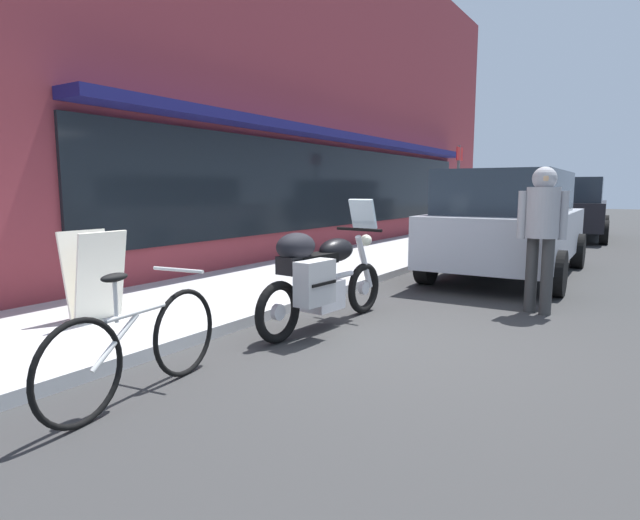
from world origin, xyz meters
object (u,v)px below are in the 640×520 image
parked_minivan (510,222)px  parked_bicycle (138,347)px  parked_car_down_block (570,207)px  sandwich_board_sign (94,275)px  pedestrian_walking (542,222)px  touring_motorcycle (321,275)px  parking_sign_pole (458,186)px

parked_minivan → parked_bicycle: bearing=171.8°
parked_car_down_block → sandwich_board_sign: bearing=168.7°
pedestrian_walking → parked_bicycle: bearing=155.8°
parked_bicycle → parked_minivan: size_ratio=0.36×
touring_motorcycle → pedestrian_walking: (2.05, -1.83, 0.52)m
parked_minivan → parking_sign_pole: size_ratio=1.96×
touring_motorcycle → parked_bicycle: size_ratio=1.27×
sandwich_board_sign → parked_car_down_block: bearing=-11.3°
parked_minivan → pedestrian_walking: bearing=-160.2°
sandwich_board_sign → parked_car_down_block: parked_car_down_block is taller
parking_sign_pole → parked_car_down_block: bearing=-22.5°
sandwich_board_sign → parked_bicycle: bearing=-116.6°
parked_bicycle → parking_sign_pole: size_ratio=0.71×
pedestrian_walking → parking_sign_pole: 6.73m
touring_motorcycle → parked_bicycle: 2.28m
parked_bicycle → parked_car_down_block: size_ratio=0.35×
parked_bicycle → parking_sign_pole: bearing=5.7°
sandwich_board_sign → parked_car_down_block: (14.13, -2.81, 0.36)m
touring_motorcycle → parked_minivan: bearing=-10.7°
pedestrian_walking → touring_motorcycle: bearing=138.3°
pedestrian_walking → parking_sign_pole: bearing=26.2°
parking_sign_pole → sandwich_board_sign: bearing=174.8°
parking_sign_pole → parked_car_down_block: parking_sign_pole is taller
parked_bicycle → touring_motorcycle: bearing=-2.9°
parked_car_down_block → parked_minivan: bearing=-179.6°
parked_bicycle → parked_car_down_block: parked_car_down_block is taller
touring_motorcycle → sandwich_board_sign: touring_motorcycle is taller
sandwich_board_sign → touring_motorcycle: bearing=-56.4°
parked_bicycle → parked_minivan: 7.03m
parked_minivan → parked_car_down_block: bearing=0.4°
parked_car_down_block → touring_motorcycle: bearing=176.3°
parked_minivan → sandwich_board_sign: parked_minivan is taller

